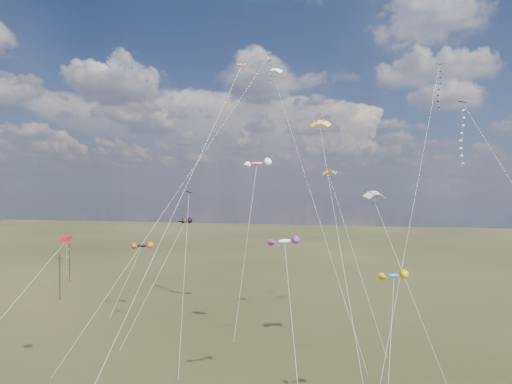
% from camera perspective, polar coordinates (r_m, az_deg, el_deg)
% --- Properties ---
extents(utility_pole_near, '(1.40, 0.20, 8.00)m').
position_cam_1_polar(utility_pole_near, '(87.95, -23.32, -9.64)').
color(utility_pole_near, black).
rests_on(utility_pole_near, ground).
extents(utility_pole_far, '(1.40, 0.20, 8.00)m').
position_cam_1_polar(utility_pole_far, '(103.78, -22.28, -8.08)').
color(utility_pole_far, black).
rests_on(utility_pole_far, ground).
extents(diamond_black_high, '(9.66, 24.81, 36.39)m').
position_cam_1_polar(diamond_black_high, '(65.54, 21.64, 10.68)').
color(diamond_black_high, black).
rests_on(diamond_black_high, ground).
extents(diamond_navy_tall, '(17.53, 29.82, 40.29)m').
position_cam_1_polar(diamond_navy_tall, '(69.71, -0.22, 12.74)').
color(diamond_navy_tall, '#0E0E46').
rests_on(diamond_navy_tall, ground).
extents(diamond_black_mid, '(4.00, 12.65, 19.13)m').
position_cam_1_polar(diamond_black_mid, '(55.70, -8.70, -5.92)').
color(diamond_black_mid, black).
rests_on(diamond_black_mid, ground).
extents(diamond_red_low, '(8.14, 10.52, 14.50)m').
position_cam_1_polar(diamond_red_low, '(50.84, -23.26, -8.14)').
color(diamond_red_low, '#A40212').
rests_on(diamond_red_low, ground).
extents(diamond_navy_right, '(11.58, 16.86, 28.27)m').
position_cam_1_polar(diamond_navy_right, '(49.63, 25.22, 5.29)').
color(diamond_navy_right, '#101255').
rests_on(diamond_navy_right, ground).
extents(diamond_orange_center, '(9.07, 19.89, 33.34)m').
position_cam_1_polar(diamond_orange_center, '(45.03, -7.33, 3.86)').
color(diamond_orange_center, orange).
rests_on(diamond_orange_center, ground).
extents(parafoil_yellow, '(6.89, 19.92, 27.82)m').
position_cam_1_polar(parafoil_yellow, '(54.01, 8.08, 8.50)').
color(parafoil_yellow, gold).
rests_on(parafoil_yellow, ground).
extents(parafoil_blue_white, '(14.47, 17.72, 37.32)m').
position_cam_1_polar(parafoil_blue_white, '(68.20, 2.32, 14.87)').
color(parafoil_blue_white, '#1B58A9').
rests_on(parafoil_blue_white, ground).
extents(parafoil_striped, '(8.24, 11.34, 19.64)m').
position_cam_1_polar(parafoil_striped, '(54.04, 14.71, -0.15)').
color(parafoil_striped, yellow).
rests_on(parafoil_striped, ground).
extents(parafoil_tricolor, '(8.45, 13.35, 22.45)m').
position_cam_1_polar(parafoil_tricolor, '(66.32, 9.24, 2.45)').
color(parafoil_tricolor, gold).
rests_on(parafoil_tricolor, ground).
extents(novelty_black_orange, '(4.32, 6.29, 11.04)m').
position_cam_1_polar(novelty_black_orange, '(74.30, -14.11, -6.54)').
color(novelty_black_orange, black).
rests_on(novelty_black_orange, ground).
extents(novelty_orange_black, '(5.08, 13.06, 15.35)m').
position_cam_1_polar(novelty_orange_black, '(65.54, -8.92, -3.63)').
color(novelty_orange_black, red).
rests_on(novelty_orange_black, ground).
extents(novelty_white_purple, '(4.91, 13.58, 15.05)m').
position_cam_1_polar(novelty_white_purple, '(42.16, 3.60, -6.25)').
color(novelty_white_purple, white).
rests_on(novelty_white_purple, ground).
extents(novelty_redwhite_stripe, '(4.05, 13.63, 23.97)m').
position_cam_1_polar(novelty_redwhite_stripe, '(69.27, 0.07, 3.55)').
color(novelty_redwhite_stripe, red).
rests_on(novelty_redwhite_stripe, ground).
extents(novelty_blue_yellow, '(2.25, 7.53, 12.72)m').
position_cam_1_polar(novelty_blue_yellow, '(39.90, 16.87, -10.07)').
color(novelty_blue_yellow, blue).
rests_on(novelty_blue_yellow, ground).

